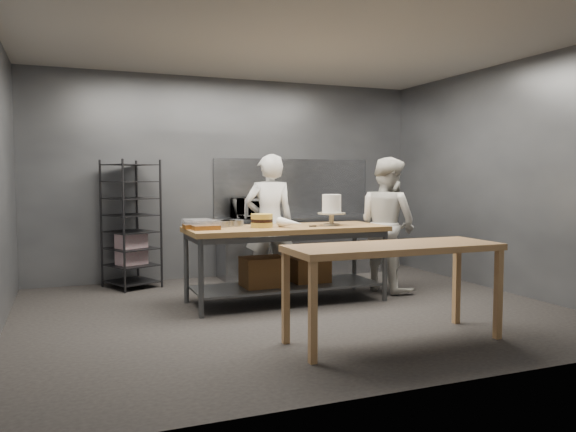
# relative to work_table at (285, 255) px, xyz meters

# --- Properties ---
(ground) EXTENTS (6.00, 6.00, 0.00)m
(ground) POSITION_rel_work_table_xyz_m (-0.07, -0.47, -0.57)
(ground) COLOR black
(ground) RESTS_ON ground
(back_wall) EXTENTS (6.00, 0.04, 3.00)m
(back_wall) POSITION_rel_work_table_xyz_m (-0.07, 2.03, 0.93)
(back_wall) COLOR #4C4F54
(back_wall) RESTS_ON ground
(work_table) EXTENTS (2.40, 0.90, 0.92)m
(work_table) POSITION_rel_work_table_xyz_m (0.00, 0.00, 0.00)
(work_table) COLOR olive
(work_table) RESTS_ON ground
(near_counter) EXTENTS (2.00, 0.70, 0.90)m
(near_counter) POSITION_rel_work_table_xyz_m (0.33, -1.89, 0.24)
(near_counter) COLOR #A07142
(near_counter) RESTS_ON ground
(back_counter) EXTENTS (2.60, 0.60, 0.90)m
(back_counter) POSITION_rel_work_table_xyz_m (0.93, 1.71, -0.12)
(back_counter) COLOR slate
(back_counter) RESTS_ON ground
(splashback_panel) EXTENTS (2.60, 0.02, 0.90)m
(splashback_panel) POSITION_rel_work_table_xyz_m (0.93, 2.01, 0.78)
(splashback_panel) COLOR slate
(splashback_panel) RESTS_ON back_counter
(speed_rack) EXTENTS (0.81, 0.84, 1.75)m
(speed_rack) POSITION_rel_work_table_xyz_m (-1.63, 1.63, 0.28)
(speed_rack) COLOR black
(speed_rack) RESTS_ON ground
(chef_behind) EXTENTS (0.72, 0.52, 1.81)m
(chef_behind) POSITION_rel_work_table_xyz_m (0.06, 0.73, 0.34)
(chef_behind) COLOR silver
(chef_behind) RESTS_ON ground
(chef_right) EXTENTS (0.87, 1.00, 1.77)m
(chef_right) POSITION_rel_work_table_xyz_m (1.52, 0.14, 0.31)
(chef_right) COLOR silver
(chef_right) RESTS_ON ground
(microwave) EXTENTS (0.54, 0.37, 0.30)m
(microwave) POSITION_rel_work_table_xyz_m (0.12, 1.71, 0.48)
(microwave) COLOR black
(microwave) RESTS_ON back_counter
(frosted_cake_stand) EXTENTS (0.34, 0.34, 0.38)m
(frosted_cake_stand) POSITION_rel_work_table_xyz_m (0.59, -0.07, 0.58)
(frosted_cake_stand) COLOR #ABA289
(frosted_cake_stand) RESTS_ON work_table
(layer_cake) EXTENTS (0.26, 0.26, 0.16)m
(layer_cake) POSITION_rel_work_table_xyz_m (-0.30, -0.01, 0.43)
(layer_cake) COLOR gold
(layer_cake) RESTS_ON work_table
(cake_pans) EXTENTS (0.75, 0.36, 0.07)m
(cake_pans) POSITION_rel_work_table_xyz_m (-0.77, 0.23, 0.39)
(cake_pans) COLOR gray
(cake_pans) RESTS_ON work_table
(piping_bag) EXTENTS (0.25, 0.40, 0.12)m
(piping_bag) POSITION_rel_work_table_xyz_m (-0.01, -0.21, 0.41)
(piping_bag) COLOR white
(piping_bag) RESTS_ON work_table
(offset_spatula) EXTENTS (0.36, 0.02, 0.02)m
(offset_spatula) POSITION_rel_work_table_xyz_m (0.37, -0.17, 0.35)
(offset_spatula) COLOR slate
(offset_spatula) RESTS_ON work_table
(pastry_clamshells) EXTENTS (0.37, 0.41, 0.11)m
(pastry_clamshells) POSITION_rel_work_table_xyz_m (-1.02, 0.04, 0.40)
(pastry_clamshells) COLOR brown
(pastry_clamshells) RESTS_ON work_table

